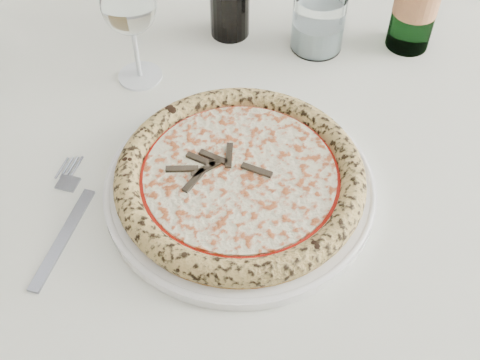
{
  "coord_description": "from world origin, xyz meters",
  "views": [
    {
      "loc": [
        -0.25,
        -0.41,
        1.34
      ],
      "look_at": [
        -0.19,
        0.07,
        0.78
      ],
      "focal_mm": 45.0,
      "sensor_mm": 36.0,
      "label": 1
    }
  ],
  "objects_px": {
    "pizza": "(240,177)",
    "tumbler": "(318,25)",
    "plate": "(240,186)",
    "dining_table": "(232,175)",
    "wine_glass": "(129,6)"
  },
  "relations": [
    {
      "from": "pizza",
      "to": "tumbler",
      "type": "relative_size",
      "value": 3.43
    },
    {
      "from": "pizza",
      "to": "tumbler",
      "type": "height_order",
      "value": "tumbler"
    },
    {
      "from": "pizza",
      "to": "plate",
      "type": "bearing_deg",
      "value": 16.22
    },
    {
      "from": "dining_table",
      "to": "wine_glass",
      "type": "distance_m",
      "value": 0.28
    },
    {
      "from": "plate",
      "to": "tumbler",
      "type": "xyz_separation_m",
      "value": [
        0.15,
        0.28,
        0.03
      ]
    },
    {
      "from": "pizza",
      "to": "wine_glass",
      "type": "relative_size",
      "value": 1.81
    },
    {
      "from": "dining_table",
      "to": "plate",
      "type": "xyz_separation_m",
      "value": [
        0.0,
        -0.1,
        0.1
      ]
    },
    {
      "from": "pizza",
      "to": "tumbler",
      "type": "distance_m",
      "value": 0.32
    },
    {
      "from": "dining_table",
      "to": "pizza",
      "type": "height_order",
      "value": "pizza"
    },
    {
      "from": "dining_table",
      "to": "tumbler",
      "type": "xyz_separation_m",
      "value": [
        0.15,
        0.18,
        0.13
      ]
    },
    {
      "from": "plate",
      "to": "tumbler",
      "type": "distance_m",
      "value": 0.32
    },
    {
      "from": "dining_table",
      "to": "pizza",
      "type": "xyz_separation_m",
      "value": [
        -0.0,
        -0.1,
        0.11
      ]
    },
    {
      "from": "pizza",
      "to": "wine_glass",
      "type": "distance_m",
      "value": 0.28
    },
    {
      "from": "dining_table",
      "to": "wine_glass",
      "type": "xyz_separation_m",
      "value": [
        -0.12,
        0.13,
        0.21
      ]
    },
    {
      "from": "tumbler",
      "to": "pizza",
      "type": "bearing_deg",
      "value": -118.89
    }
  ]
}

